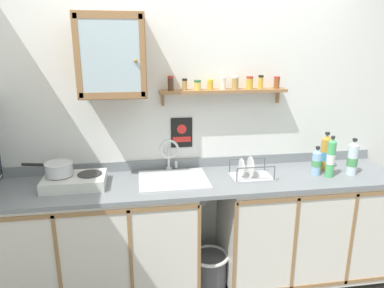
{
  "coord_description": "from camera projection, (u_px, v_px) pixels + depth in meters",
  "views": [
    {
      "loc": [
        -0.49,
        -2.07,
        1.93
      ],
      "look_at": [
        -0.09,
        0.47,
        1.2
      ],
      "focal_mm": 32.61,
      "sensor_mm": 36.0,
      "label": 1
    }
  ],
  "objects": [
    {
      "name": "lower_cabinet_run",
      "position": [
        100.0,
        245.0,
        2.66
      ],
      "size": [
        1.46,
        0.6,
        0.92
      ],
      "color": "black",
      "rests_on": "ground"
    },
    {
      "name": "dish_rack",
      "position": [
        250.0,
        173.0,
        2.68
      ],
      "size": [
        0.31,
        0.22,
        0.17
      ],
      "color": "#B2B2B7",
      "rests_on": "countertop"
    },
    {
      "name": "countertop",
      "position": [
        206.0,
        181.0,
        2.65
      ],
      "size": [
        3.07,
        0.62,
        0.03
      ],
      "primitive_type": "cube",
      "color": "gray",
      "rests_on": "lower_cabinet_run"
    },
    {
      "name": "bottle_water_blue_3",
      "position": [
        317.0,
        162.0,
        2.72
      ],
      "size": [
        0.07,
        0.07,
        0.23
      ],
      "color": "#8CB7E0",
      "rests_on": "countertop"
    },
    {
      "name": "spice_shelf",
      "position": [
        224.0,
        88.0,
        2.71
      ],
      "size": [
        1.0,
        0.14,
        0.23
      ],
      "color": "#996B42"
    },
    {
      "name": "warning_sign",
      "position": [
        182.0,
        133.0,
        2.82
      ],
      "size": [
        0.17,
        0.01,
        0.24
      ],
      "color": "black"
    },
    {
      "name": "back_wall",
      "position": [
        199.0,
        130.0,
        2.87
      ],
      "size": [
        3.71,
        0.07,
        2.5
      ],
      "color": "white",
      "rests_on": "ground"
    },
    {
      "name": "backsplash",
      "position": [
        199.0,
        162.0,
        2.91
      ],
      "size": [
        3.07,
        0.02,
        0.08
      ],
      "primitive_type": "cube",
      "color": "gray",
      "rests_on": "countertop"
    },
    {
      "name": "wall_cabinet",
      "position": [
        112.0,
        56.0,
        2.43
      ],
      "size": [
        0.46,
        0.35,
        0.57
      ],
      "color": "#996B42"
    },
    {
      "name": "trash_bin",
      "position": [
        210.0,
        272.0,
        2.8
      ],
      "size": [
        0.3,
        0.3,
        0.34
      ],
      "color": "#4C4C51",
      "rests_on": "ground"
    },
    {
      "name": "saucepan",
      "position": [
        58.0,
        168.0,
        2.49
      ],
      "size": [
        0.36,
        0.2,
        0.1
      ],
      "color": "silver",
      "rests_on": "hot_plate_stove"
    },
    {
      "name": "bottle_juice_amber_0",
      "position": [
        325.0,
        153.0,
        2.82
      ],
      "size": [
        0.08,
        0.08,
        0.31
      ],
      "color": "gold",
      "rests_on": "countertop"
    },
    {
      "name": "sink",
      "position": [
        173.0,
        183.0,
        2.66
      ],
      "size": [
        0.52,
        0.47,
        0.41
      ],
      "color": "silver",
      "rests_on": "countertop"
    },
    {
      "name": "bottle_water_clear_1",
      "position": [
        353.0,
        158.0,
        2.72
      ],
      "size": [
        0.08,
        0.08,
        0.29
      ],
      "color": "silver",
      "rests_on": "countertop"
    },
    {
      "name": "hot_plate_stove",
      "position": [
        75.0,
        181.0,
        2.51
      ],
      "size": [
        0.44,
        0.3,
        0.08
      ],
      "color": "silver",
      "rests_on": "countertop"
    },
    {
      "name": "lower_cabinet_run_right",
      "position": [
        304.0,
        228.0,
        2.91
      ],
      "size": [
        1.4,
        0.6,
        0.92
      ],
      "color": "black",
      "rests_on": "ground"
    },
    {
      "name": "bottle_soda_green_2",
      "position": [
        331.0,
        158.0,
        2.66
      ],
      "size": [
        0.06,
        0.06,
        0.32
      ],
      "color": "#4CB266",
      "rests_on": "countertop"
    }
  ]
}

